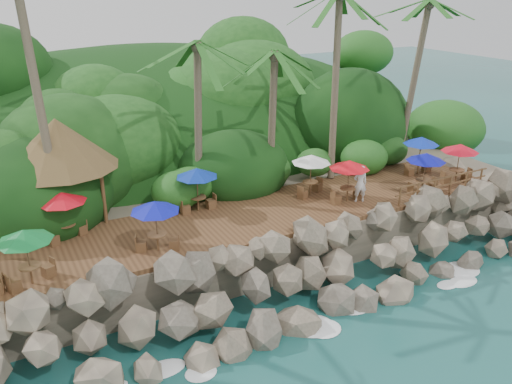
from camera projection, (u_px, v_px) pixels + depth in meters
ground at (329, 325)px, 20.14m from camera, size 140.00×140.00×0.00m
land_base at (182, 174)px, 32.89m from camera, size 32.00×25.20×2.10m
jungle_hill at (148, 157)px, 39.43m from camera, size 44.80×28.00×15.40m
seawall at (302, 275)px, 21.35m from camera, size 29.00×4.00×2.30m
terrace at (256, 216)px, 24.25m from camera, size 26.00×5.00×0.20m
jungle_foliage at (188, 195)px, 32.45m from camera, size 44.00×16.00×12.00m
foam_line at (324, 321)px, 20.37m from camera, size 25.20×0.80×0.06m
palms at (213, 4)px, 22.90m from camera, size 32.25×7.23×12.19m
palapa at (58, 143)px, 22.62m from camera, size 5.01×5.01×4.60m
dining_clusters at (264, 180)px, 23.36m from camera, size 24.96×5.15×2.11m
railing at (443, 184)px, 26.07m from camera, size 6.10×0.10×1.00m
waiter at (360, 184)px, 25.28m from camera, size 0.78×0.65×1.85m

